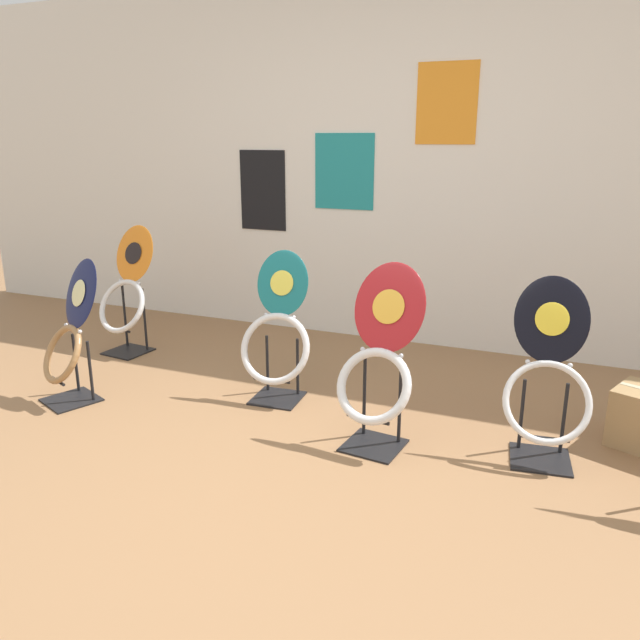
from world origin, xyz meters
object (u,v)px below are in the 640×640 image
Objects in this scene: toilet_seat_display_orange_sun at (126,294)px; toilet_seat_display_jazz_black at (548,377)px; toilet_seat_display_navy_moon at (70,336)px; toilet_seat_display_teal_sax at (277,337)px; toilet_seat_display_crimson_swirl at (379,363)px.

toilet_seat_display_jazz_black is at bearing -9.93° from toilet_seat_display_orange_sun.
toilet_seat_display_navy_moon is 0.92× the size of toilet_seat_display_orange_sun.
toilet_seat_display_teal_sax is at bearing 174.56° from toilet_seat_display_jazz_black.
toilet_seat_display_orange_sun is (-2.87, 0.50, 0.01)m from toilet_seat_display_jazz_black.
toilet_seat_display_navy_moon is 0.96× the size of toilet_seat_display_jazz_black.
toilet_seat_display_navy_moon is 1.20m from toilet_seat_display_teal_sax.
toilet_seat_display_teal_sax is (-1.50, 0.14, -0.03)m from toilet_seat_display_jazz_black.
toilet_seat_display_crimson_swirl is (-0.78, -0.18, 0.02)m from toilet_seat_display_jazz_black.
toilet_seat_display_navy_moon is at bearing -156.87° from toilet_seat_display_teal_sax.
toilet_seat_display_jazz_black reaches higher than toilet_seat_display_navy_moon.
toilet_seat_display_jazz_black is 1.00× the size of toilet_seat_display_teal_sax.
toilet_seat_display_jazz_black is 0.95× the size of toilet_seat_display_crimson_swirl.
toilet_seat_display_orange_sun is at bearing 161.95° from toilet_seat_display_crimson_swirl.
toilet_seat_display_jazz_black is 2.92m from toilet_seat_display_orange_sun.
toilet_seat_display_teal_sax is at bearing 23.13° from toilet_seat_display_navy_moon.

